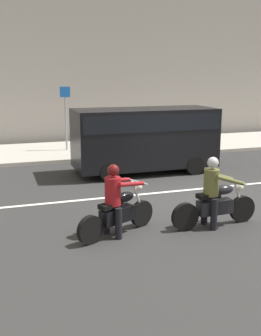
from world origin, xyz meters
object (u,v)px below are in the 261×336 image
object	(u,v)px
motorcycle_with_rider_olive	(215,198)
parked_van_black	(145,136)
motorcycle_with_rider_crimson	(117,206)
street_sign_post	(66,112)
pedestrian_bystander	(116,124)

from	to	relation	value
motorcycle_with_rider_olive	parked_van_black	bearing A→B (deg)	86.77
motorcycle_with_rider_olive	motorcycle_with_rider_crimson	xyz separation A→B (m)	(-2.24, 0.20, -0.01)
parked_van_black	street_sign_post	size ratio (longest dim) A/B	1.77
pedestrian_bystander	parked_van_black	bearing A→B (deg)	-94.26
motorcycle_with_rider_olive	pedestrian_bystander	xyz separation A→B (m)	(0.66, 10.18, 0.49)
motorcycle_with_rider_crimson	parked_van_black	world-z (taller)	parked_van_black
motorcycle_with_rider_crimson	parked_van_black	bearing A→B (deg)	64.03
parked_van_black	pedestrian_bystander	world-z (taller)	parked_van_black
parked_van_black	street_sign_post	xyz separation A→B (m)	(-2.00, 4.42, 0.50)
motorcycle_with_rider_olive	pedestrian_bystander	distance (m)	10.21
street_sign_post	pedestrian_bystander	xyz separation A→B (m)	(2.36, 0.34, -0.65)
motorcycle_with_rider_crimson	pedestrian_bystander	xyz separation A→B (m)	(2.90, 9.97, 0.50)
motorcycle_with_rider_crimson	motorcycle_with_rider_olive	bearing A→B (deg)	-5.15
motorcycle_with_rider_olive	pedestrian_bystander	size ratio (longest dim) A/B	1.24
motorcycle_with_rider_olive	parked_van_black	distance (m)	5.47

